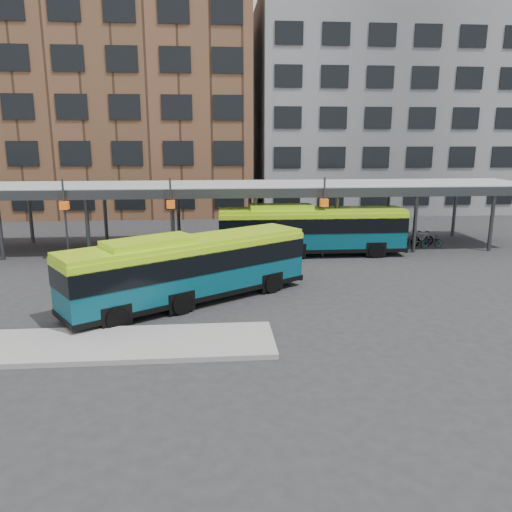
{
  "coord_description": "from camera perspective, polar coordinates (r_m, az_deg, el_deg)",
  "views": [
    {
      "loc": [
        -0.49,
        -19.35,
        6.96
      ],
      "look_at": [
        1.35,
        2.59,
        1.8
      ],
      "focal_mm": 35.0,
      "sensor_mm": 36.0,
      "label": 1
    }
  ],
  "objects": [
    {
      "name": "bus_rear",
      "position": [
        30.71,
        6.26,
        3.1
      ],
      "size": [
        11.32,
        2.58,
        3.12
      ],
      "rotation": [
        0.0,
        0.0,
        -0.0
      ],
      "color": "#074657",
      "rests_on": "ground"
    },
    {
      "name": "building_brick",
      "position": [
        52.38,
        -15.97,
        17.13
      ],
      "size": [
        26.0,
        14.0,
        22.0
      ],
      "primitive_type": "cube",
      "color": "brown",
      "rests_on": "ground"
    },
    {
      "name": "building_grey",
      "position": [
        54.02,
        13.52,
        16.07
      ],
      "size": [
        24.0,
        14.0,
        20.0
      ],
      "primitive_type": "cube",
      "color": "slate",
      "rests_on": "ground"
    },
    {
      "name": "bike_rack",
      "position": [
        34.45,
        17.03,
        1.77
      ],
      "size": [
        4.56,
        1.74,
        1.05
      ],
      "color": "slate",
      "rests_on": "ground"
    },
    {
      "name": "ground",
      "position": [
        20.57,
        -3.16,
        -6.61
      ],
      "size": [
        120.0,
        120.0,
        0.0
      ],
      "primitive_type": "plane",
      "color": "#28282B",
      "rests_on": "ground"
    },
    {
      "name": "boarding_island",
      "position": [
        18.43,
        -20.48,
        -9.58
      ],
      "size": [
        14.0,
        3.0,
        0.18
      ],
      "primitive_type": "cube",
      "color": "gray",
      "rests_on": "ground"
    },
    {
      "name": "bus_front",
      "position": [
        21.7,
        -7.62,
        -1.26
      ],
      "size": [
        10.58,
        8.03,
        3.06
      ],
      "rotation": [
        0.0,
        0.0,
        0.58
      ],
      "color": "#074657",
      "rests_on": "ground"
    },
    {
      "name": "canopy",
      "position": [
        32.37,
        -4.04,
        7.74
      ],
      "size": [
        40.0,
        6.53,
        4.8
      ],
      "color": "#999B9E",
      "rests_on": "ground"
    }
  ]
}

